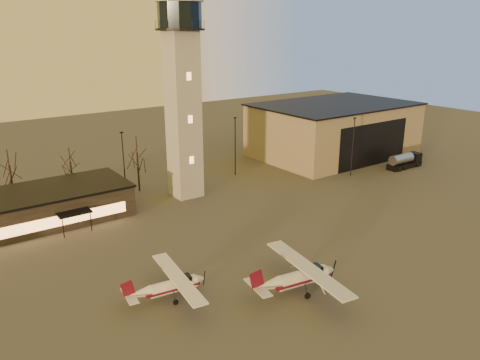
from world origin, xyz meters
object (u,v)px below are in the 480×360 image
at_px(cessna_front, 304,279).
at_px(control_tower, 182,87).
at_px(cessna_rear, 175,288).
at_px(fuel_truck, 404,162).
at_px(terminal, 29,209).
at_px(hangar, 334,129).

bearing_deg(cessna_front, control_tower, 90.63).
height_order(cessna_rear, fuel_truck, cessna_rear).
height_order(control_tower, terminal, control_tower).
relative_size(hangar, cessna_rear, 2.83).
height_order(control_tower, cessna_front, control_tower).
distance_m(terminal, cessna_front, 37.11).
relative_size(control_tower, cessna_rear, 3.02).
distance_m(cessna_rear, fuel_truck, 56.43).
height_order(terminal, cessna_rear, terminal).
relative_size(cessna_front, cessna_rear, 1.18).
relative_size(terminal, cessna_front, 2.00).
distance_m(terminal, fuel_truck, 62.87).
relative_size(terminal, cessna_rear, 2.35).
bearing_deg(terminal, fuel_truck, -11.38).
relative_size(terminal, fuel_truck, 3.39).
bearing_deg(cessna_rear, fuel_truck, 21.60).
bearing_deg(control_tower, cessna_rear, -121.58).
xyz_separation_m(control_tower, cessna_rear, (-15.03, -24.45, -15.31)).
height_order(hangar, fuel_truck, hangar).
height_order(hangar, cessna_front, hangar).
xyz_separation_m(control_tower, cessna_front, (-4.33, -30.64, -15.13)).
bearing_deg(fuel_truck, hangar, 105.89).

